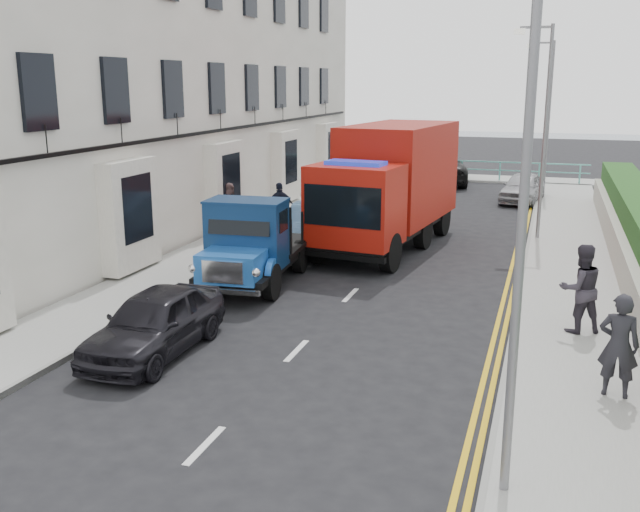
{
  "coord_description": "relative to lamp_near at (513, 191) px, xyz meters",
  "views": [
    {
      "loc": [
        4.58,
        -10.57,
        5.25
      ],
      "look_at": [
        -0.25,
        4.29,
        1.4
      ],
      "focal_mm": 40.0,
      "sensor_mm": 36.0,
      "label": 1
    }
  ],
  "objects": [
    {
      "name": "pedestrian_east_near",
      "position": [
        1.68,
        3.47,
        -2.99
      ],
      "size": [
        0.7,
        0.5,
        1.78
      ],
      "primitive_type": "imported",
      "rotation": [
        0.0,
        0.0,
        3.02
      ],
      "color": "black",
      "rests_on": "pavement_east"
    },
    {
      "name": "bedford_lorry",
      "position": [
        -6.81,
        7.77,
        -2.93
      ],
      "size": [
        2.3,
        5.04,
        2.32
      ],
      "rotation": [
        0.0,
        0.0,
        0.08
      ],
      "color": "black",
      "rests_on": "ground"
    },
    {
      "name": "parked_car_rear",
      "position": [
        -6.78,
        16.13,
        -3.29
      ],
      "size": [
        2.05,
        4.9,
        1.41
      ],
      "primitive_type": "imported",
      "rotation": [
        0.0,
        0.0,
        -0.01
      ],
      "color": "#BBBAC0",
      "rests_on": "ground"
    },
    {
      "name": "pavement_west",
      "position": [
        -9.38,
        11.0,
        -3.94
      ],
      "size": [
        2.4,
        38.0,
        0.12
      ],
      "primitive_type": "cube",
      "color": "gray",
      "rests_on": "ground"
    },
    {
      "name": "parked_car_front",
      "position": [
        -6.78,
        3.02,
        -3.35
      ],
      "size": [
        1.53,
        3.8,
        1.29
      ],
      "primitive_type": "imported",
      "rotation": [
        0.0,
        0.0,
        -0.0
      ],
      "color": "black",
      "rests_on": "ground"
    },
    {
      "name": "lamp_mid",
      "position": [
        0.0,
        16.0,
        0.0
      ],
      "size": [
        1.23,
        0.18,
        7.0
      ],
      "color": "slate",
      "rests_on": "ground"
    },
    {
      "name": "red_lorry",
      "position": [
        -4.44,
        13.59,
        -1.93
      ],
      "size": [
        3.36,
        7.67,
        3.89
      ],
      "rotation": [
        0.0,
        0.0,
        -0.12
      ],
      "color": "black",
      "rests_on": "ground"
    },
    {
      "name": "seafront_car_left",
      "position": [
        -5.16,
        29.0,
        -3.22
      ],
      "size": [
        3.58,
        5.98,
        1.56
      ],
      "primitive_type": "imported",
      "rotation": [
        0.0,
        0.0,
        3.33
      ],
      "color": "black",
      "rests_on": "ground"
    },
    {
      "name": "pavement_east",
      "position": [
        1.12,
        11.0,
        -3.94
      ],
      "size": [
        2.6,
        38.0,
        0.12
      ],
      "primitive_type": "cube",
      "color": "gray",
      "rests_on": "ground"
    },
    {
      "name": "parked_car_mid",
      "position": [
        -6.78,
        12.86,
        -3.3
      ],
      "size": [
        1.76,
        4.3,
        1.39
      ],
      "primitive_type": "imported",
      "rotation": [
        0.0,
        0.0,
        0.07
      ],
      "color": "teal",
      "rests_on": "ground"
    },
    {
      "name": "ground",
      "position": [
        -4.18,
        2.0,
        -4.0
      ],
      "size": [
        120.0,
        120.0,
        0.0
      ],
      "primitive_type": "plane",
      "color": "black",
      "rests_on": "ground"
    },
    {
      "name": "pedestrian_east_far",
      "position": [
        1.17,
        6.6,
        -2.94
      ],
      "size": [
        1.13,
        1.03,
        1.88
      ],
      "primitive_type": "imported",
      "rotation": [
        0.0,
        0.0,
        3.57
      ],
      "color": "#302B34",
      "rests_on": "pavement_east"
    },
    {
      "name": "lamp_far",
      "position": [
        0.0,
        26.0,
        0.0
      ],
      "size": [
        1.23,
        0.18,
        7.0
      ],
      "color": "slate",
      "rests_on": "ground"
    },
    {
      "name": "terrace_west",
      "position": [
        -13.65,
        15.0,
        3.17
      ],
      "size": [
        6.31,
        30.2,
        14.25
      ],
      "color": "silver",
      "rests_on": "ground"
    },
    {
      "name": "sea_plane",
      "position": [
        -4.18,
        62.0,
        -4.0
      ],
      "size": [
        120.0,
        120.0,
        0.0
      ],
      "primitive_type": "plane",
      "color": "slate",
      "rests_on": "ground"
    },
    {
      "name": "promenade",
      "position": [
        -4.18,
        31.0,
        -3.94
      ],
      "size": [
        30.0,
        2.5,
        0.12
      ],
      "primitive_type": "cube",
      "color": "gray",
      "rests_on": "ground"
    },
    {
      "name": "lamp_near",
      "position": [
        0.0,
        0.0,
        0.0
      ],
      "size": [
        1.23,
        0.18,
        7.0
      ],
      "color": "slate",
      "rests_on": "ground"
    },
    {
      "name": "seafront_railing",
      "position": [
        -4.18,
        30.2,
        -3.42
      ],
      "size": [
        13.0,
        0.08,
        1.11
      ],
      "color": "#59B2A5",
      "rests_on": "ground"
    },
    {
      "name": "pedestrian_west_far",
      "position": [
        -10.18,
        13.69,
        -3.01
      ],
      "size": [
        0.99,
        0.98,
        1.73
      ],
      "primitive_type": "imported",
      "rotation": [
        0.0,
        0.0,
        0.77
      ],
      "color": "#423030",
      "rests_on": "pavement_west"
    },
    {
      "name": "pedestrian_west_near",
      "position": [
        -8.58,
        14.51,
        -3.04
      ],
      "size": [
        1.03,
        0.92,
        1.67
      ],
      "primitive_type": "imported",
      "rotation": [
        0.0,
        0.0,
        3.8
      ],
      "color": "black",
      "rests_on": "pavement_west"
    },
    {
      "name": "seafront_car_right",
      "position": [
        -0.74,
        24.03,
        -3.34
      ],
      "size": [
        2.07,
        4.01,
        1.31
      ],
      "primitive_type": "imported",
      "rotation": [
        0.0,
        0.0,
        -0.14
      ],
      "color": "#9D9CA1",
      "rests_on": "ground"
    }
  ]
}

